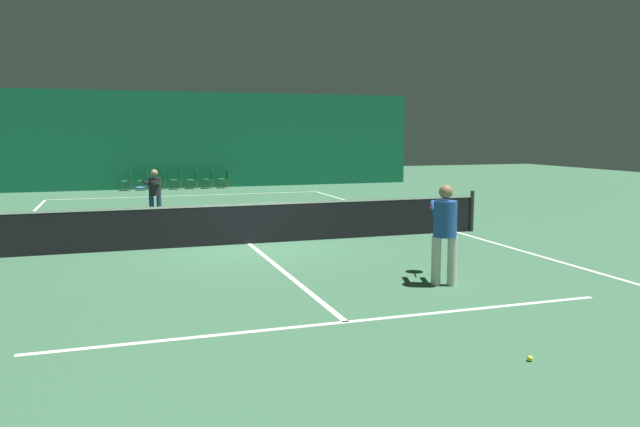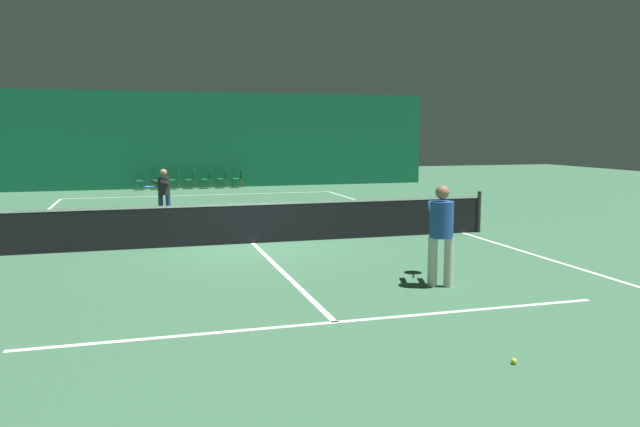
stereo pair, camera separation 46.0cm
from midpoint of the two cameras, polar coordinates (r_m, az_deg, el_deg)
ground_plane at (r=14.69m, az=-5.27°, el=-2.73°), size 60.00×60.00×0.00m
backdrop_curtain at (r=29.89m, az=-11.04°, el=6.60°), size 23.00×0.12×4.46m
court_line_baseline_far at (r=26.37m, az=-10.19°, el=1.68°), size 11.00×0.10×0.00m
court_line_service_far at (r=20.94m, az=-8.60°, el=0.25°), size 8.25×0.10×0.00m
court_line_service_near at (r=8.66m, az=2.94°, el=-9.90°), size 8.25×0.10×0.00m
court_line_sideline_right at (r=16.61m, az=13.71°, el=-1.73°), size 0.10×23.80×0.00m
court_line_centre at (r=14.69m, az=-5.27°, el=-2.72°), size 0.10×12.80×0.00m
tennis_net at (r=14.61m, az=-5.29°, el=-0.76°), size 12.00×0.10×1.07m
player_near at (r=10.66m, az=12.24°, el=-1.28°), size 0.86×1.40×1.71m
player_far at (r=18.93m, az=-13.46°, el=2.06°), size 0.90×1.29×1.51m
courtside_chair_0 at (r=29.29m, az=-15.44°, el=3.03°), size 0.44×0.44×0.84m
courtside_chair_1 at (r=29.31m, az=-14.01°, el=3.08°), size 0.44×0.44×0.84m
courtside_chair_2 at (r=29.34m, az=-12.59°, el=3.13°), size 0.44×0.44×0.84m
courtside_chair_3 at (r=29.40m, az=-11.18°, el=3.18°), size 0.44×0.44×0.84m
courtside_chair_4 at (r=29.47m, az=-9.77°, el=3.22°), size 0.44×0.44×0.84m
courtside_chair_5 at (r=29.56m, az=-8.37°, el=3.26°), size 0.44×0.44×0.84m
courtside_chair_6 at (r=29.67m, az=-6.97°, el=3.30°), size 0.44×0.44×0.84m
tennis_ball at (r=7.56m, az=19.04°, el=-12.66°), size 0.07×0.07×0.07m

